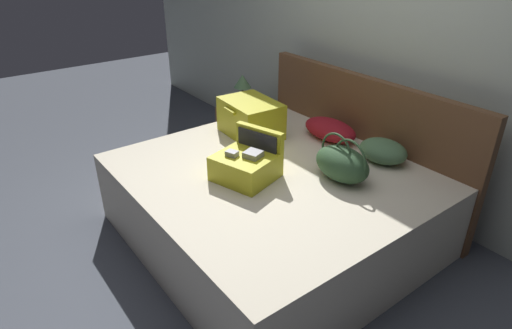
% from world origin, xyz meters
% --- Properties ---
extents(ground_plane, '(12.00, 12.00, 0.00)m').
position_xyz_m(ground_plane, '(0.00, 0.00, 0.00)').
color(ground_plane, '#4C515B').
extents(back_wall, '(8.00, 0.10, 2.60)m').
position_xyz_m(back_wall, '(0.00, 1.65, 1.30)').
color(back_wall, '#B7C1B2').
rests_on(back_wall, ground).
extents(bed, '(2.08, 1.88, 0.57)m').
position_xyz_m(bed, '(0.00, 0.40, 0.29)').
color(bed, beige).
rests_on(bed, ground).
extents(headboard, '(2.13, 0.08, 1.09)m').
position_xyz_m(headboard, '(0.00, 1.38, 0.55)').
color(headboard, brown).
rests_on(headboard, ground).
extents(hard_case_large, '(0.54, 0.42, 0.30)m').
position_xyz_m(hard_case_large, '(-0.62, 0.67, 0.73)').
color(hard_case_large, gold).
rests_on(hard_case_large, bed).
extents(hard_case_medium, '(0.47, 0.47, 0.33)m').
position_xyz_m(hard_case_medium, '(-0.04, 0.20, 0.68)').
color(hard_case_medium, gold).
rests_on(hard_case_medium, bed).
extents(duffel_bag, '(0.43, 0.29, 0.32)m').
position_xyz_m(duffel_bag, '(0.38, 0.72, 0.70)').
color(duffel_bag, '#2D4C2D').
rests_on(duffel_bag, bed).
extents(pillow_near_headboard, '(0.40, 0.33, 0.17)m').
position_xyz_m(pillow_near_headboard, '(0.38, 1.16, 0.66)').
color(pillow_near_headboard, '#4C724C').
rests_on(pillow_near_headboard, bed).
extents(pillow_center_head, '(0.51, 0.31, 0.16)m').
position_xyz_m(pillow_center_head, '(-0.15, 1.14, 0.66)').
color(pillow_center_head, maroon).
rests_on(pillow_center_head, bed).
extents(nightstand, '(0.44, 0.40, 0.50)m').
position_xyz_m(nightstand, '(-1.32, 1.09, 0.25)').
color(nightstand, brown).
rests_on(nightstand, ground).
extents(table_lamp, '(0.17, 0.17, 0.36)m').
position_xyz_m(table_lamp, '(-1.32, 1.09, 0.78)').
color(table_lamp, '#3F3833').
rests_on(table_lamp, nightstand).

